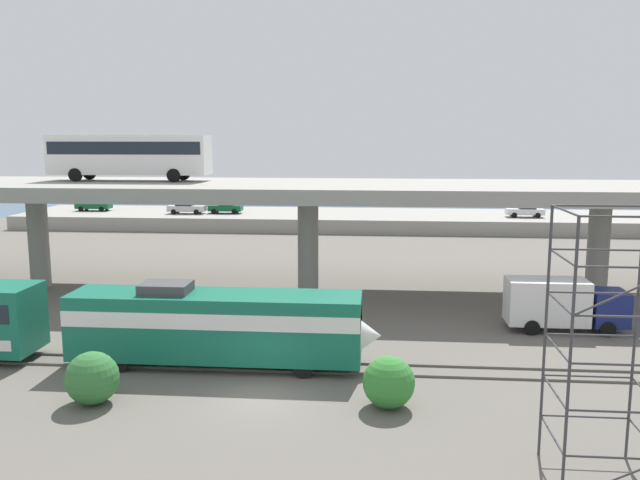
{
  "coord_description": "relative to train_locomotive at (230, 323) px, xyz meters",
  "views": [
    {
      "loc": [
        5.0,
        -27.02,
        11.4
      ],
      "look_at": [
        0.85,
        20.17,
        3.83
      ],
      "focal_mm": 37.13,
      "sensor_mm": 36.0,
      "label": 1
    }
  ],
  "objects": [
    {
      "name": "harbor_water",
      "position": [
        2.19,
        74.0,
        -2.19
      ],
      "size": [
        140.0,
        36.0,
        0.01
      ],
      "primitive_type": "cube",
      "color": "#385B7A",
      "rests_on": "ground_plane"
    },
    {
      "name": "shrub_left",
      "position": [
        -4.84,
        -5.11,
        -1.06
      ],
      "size": [
        2.27,
        2.27,
        2.27
      ],
      "primitive_type": "sphere",
      "color": "#306E34",
      "rests_on": "ground_plane"
    },
    {
      "name": "rail_strip_near",
      "position": [
        2.19,
        -0.73,
        -2.13
      ],
      "size": [
        110.0,
        0.12,
        0.12
      ],
      "primitive_type": "cube",
      "color": "#59544C",
      "rests_on": "ground_plane"
    },
    {
      "name": "highway_overpass",
      "position": [
        2.19,
        16.0,
        4.99
      ],
      "size": [
        96.0,
        11.51,
        7.95
      ],
      "color": "gray",
      "rests_on": "ground_plane"
    },
    {
      "name": "rail_strip_far",
      "position": [
        2.19,
        0.73,
        -2.13
      ],
      "size": [
        110.0,
        0.12,
        0.12
      ],
      "primitive_type": "cube",
      "color": "#59544C",
      "rests_on": "ground_plane"
    },
    {
      "name": "parked_car_2",
      "position": [
        24.7,
        49.05,
        0.23
      ],
      "size": [
        4.37,
        1.82,
        1.5
      ],
      "rotation": [
        0.0,
        0.0,
        3.14
      ],
      "color": "silver",
      "rests_on": "pier_parking_lot"
    },
    {
      "name": "pier_parking_lot",
      "position": [
        2.19,
        51.0,
        -1.36
      ],
      "size": [
        79.05,
        13.4,
        1.66
      ],
      "primitive_type": "cube",
      "color": "gray",
      "rests_on": "ground_plane"
    },
    {
      "name": "parked_car_1",
      "position": [
        -11.72,
        49.8,
        0.23
      ],
      "size": [
        4.16,
        1.91,
        1.5
      ],
      "rotation": [
        0.0,
        0.0,
        3.14
      ],
      "color": "#0C4C26",
      "rests_on": "pier_parking_lot"
    },
    {
      "name": "service_truck_west",
      "position": [
        18.01,
        7.68,
        -0.56
      ],
      "size": [
        6.8,
        2.46,
        3.04
      ],
      "color": "navy",
      "rests_on": "ground_plane"
    },
    {
      "name": "parked_car_3",
      "position": [
        -16.51,
        48.96,
        0.24
      ],
      "size": [
        4.62,
        1.91,
        1.5
      ],
      "color": "#B7B7BC",
      "rests_on": "pier_parking_lot"
    },
    {
      "name": "transit_bus_on_overpass",
      "position": [
        -11.39,
        17.33,
        7.82
      ],
      "size": [
        12.0,
        2.68,
        3.4
      ],
      "rotation": [
        0.0,
        0.0,
        3.14
      ],
      "color": "silver",
      "rests_on": "highway_overpass"
    },
    {
      "name": "shrub_right",
      "position": [
        7.76,
        -4.4,
        -1.09
      ],
      "size": [
        2.21,
        2.21,
        2.21
      ],
      "primitive_type": "sphere",
      "color": "#328031",
      "rests_on": "ground_plane"
    },
    {
      "name": "ground_plane",
      "position": [
        2.19,
        -4.0,
        -2.19
      ],
      "size": [
        260.0,
        260.0,
        0.0
      ],
      "primitive_type": "plane",
      "color": "#605B54"
    },
    {
      "name": "parked_car_0",
      "position": [
        -29.41,
        51.03,
        0.24
      ],
      "size": [
        4.4,
        1.88,
        1.5
      ],
      "color": "#0C4C26",
      "rests_on": "pier_parking_lot"
    },
    {
      "name": "scaffolding_tower",
      "position": [
        14.6,
        -9.72,
        2.64
      ],
      "size": [
        3.12,
        3.12,
        9.09
      ],
      "color": "#38383D",
      "rests_on": "ground_plane"
    },
    {
      "name": "train_locomotive",
      "position": [
        0.0,
        0.0,
        0.0
      ],
      "size": [
        15.37,
        3.04,
        4.18
      ],
      "color": "#14664C",
      "rests_on": "ground_plane"
    }
  ]
}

